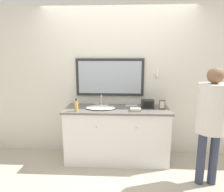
{
  "coord_description": "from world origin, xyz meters",
  "views": [
    {
      "loc": [
        0.08,
        -2.77,
        1.68
      ],
      "look_at": [
        -0.08,
        0.31,
        1.08
      ],
      "focal_mm": 32.0,
      "sensor_mm": 36.0,
      "label": 1
    }
  ],
  "objects_px": {
    "person": "(212,114)",
    "picture_frame": "(162,105)",
    "sink_basin": "(101,107)",
    "soap_bottle": "(76,106)",
    "appliance_box": "(147,104)"
  },
  "relations": [
    {
      "from": "person",
      "to": "picture_frame",
      "type": "bearing_deg",
      "value": 132.39
    },
    {
      "from": "sink_basin",
      "to": "person",
      "type": "bearing_deg",
      "value": -20.97
    },
    {
      "from": "soap_bottle",
      "to": "picture_frame",
      "type": "relative_size",
      "value": 1.32
    },
    {
      "from": "appliance_box",
      "to": "person",
      "type": "relative_size",
      "value": 0.13
    },
    {
      "from": "sink_basin",
      "to": "soap_bottle",
      "type": "bearing_deg",
      "value": -152.15
    },
    {
      "from": "sink_basin",
      "to": "appliance_box",
      "type": "xyz_separation_m",
      "value": [
        0.75,
        0.06,
        0.05
      ]
    },
    {
      "from": "appliance_box",
      "to": "person",
      "type": "bearing_deg",
      "value": -40.51
    },
    {
      "from": "sink_basin",
      "to": "picture_frame",
      "type": "distance_m",
      "value": 0.97
    },
    {
      "from": "soap_bottle",
      "to": "picture_frame",
      "type": "distance_m",
      "value": 1.32
    },
    {
      "from": "sink_basin",
      "to": "person",
      "type": "height_order",
      "value": "person"
    },
    {
      "from": "sink_basin",
      "to": "appliance_box",
      "type": "bearing_deg",
      "value": 4.39
    },
    {
      "from": "soap_bottle",
      "to": "picture_frame",
      "type": "bearing_deg",
      "value": 7.64
    },
    {
      "from": "picture_frame",
      "to": "person",
      "type": "relative_size",
      "value": 0.1
    },
    {
      "from": "soap_bottle",
      "to": "picture_frame",
      "type": "xyz_separation_m",
      "value": [
        1.31,
        0.18,
        -0.01
      ]
    },
    {
      "from": "picture_frame",
      "to": "person",
      "type": "xyz_separation_m",
      "value": [
        0.51,
        -0.56,
        0.01
      ]
    }
  ]
}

